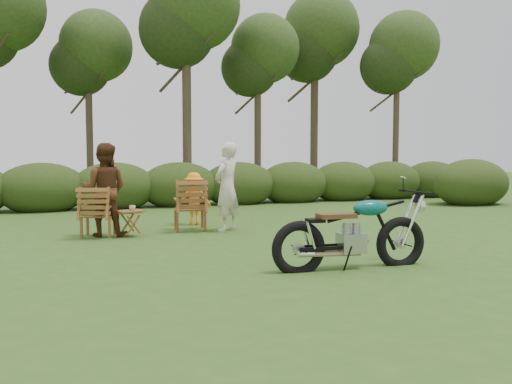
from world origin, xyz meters
name	(u,v)px	position (x,y,z in m)	size (l,w,h in m)	color
ground	(315,260)	(0.00, 0.00, 0.00)	(80.00, 80.00, 0.00)	#2C4F1A
tree_line	(189,88)	(0.50, 9.74, 3.81)	(22.52, 11.62, 8.14)	#3B3020
motorcycle	(351,268)	(0.20, -0.66, 0.00)	(2.19, 0.83, 1.25)	#0C9F9B
lawn_chair_right	(190,230)	(-0.99, 3.68, 0.00)	(0.73, 0.73, 1.06)	brown
lawn_chair_left	(99,237)	(-2.86, 3.50, 0.00)	(0.67, 0.67, 0.97)	brown
side_table	(131,223)	(-2.27, 3.28, 0.26)	(0.50, 0.42, 0.51)	brown
cup	(132,208)	(-2.23, 3.31, 0.56)	(0.12, 0.12, 0.10)	beige
adult_a	(227,231)	(-0.30, 3.30, 0.00)	(0.68, 0.44, 1.85)	beige
adult_b	(105,236)	(-2.73, 3.56, 0.00)	(0.88, 0.69, 1.81)	#4C2915
child	(194,225)	(-0.70, 4.49, 0.00)	(0.77, 0.44, 1.19)	orange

